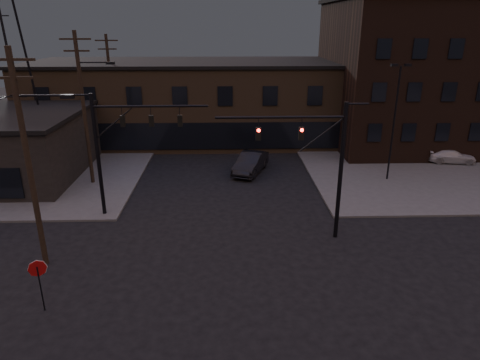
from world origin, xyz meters
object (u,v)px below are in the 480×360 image
object	(u,v)px
traffic_signal_near	(321,157)
parked_car_lot_a	(413,149)
traffic_signal_far	(117,142)
parked_car_lot_b	(451,156)
stop_sign	(38,274)
car_crossing	(251,163)

from	to	relation	value
traffic_signal_near	parked_car_lot_a	xyz separation A→B (m)	(12.09, 15.23, -3.98)
traffic_signal_far	parked_car_lot_b	size ratio (longest dim) A/B	1.93
traffic_signal_far	stop_sign	bearing A→B (deg)	-97.32
stop_sign	car_crossing	bearing A→B (deg)	61.18
car_crossing	stop_sign	bearing A→B (deg)	-98.03
traffic_signal_near	parked_car_lot_b	bearing A→B (deg)	42.44
parked_car_lot_a	stop_sign	bearing A→B (deg)	153.24
traffic_signal_far	parked_car_lot_a	xyz separation A→B (m)	(24.17, 11.73, -4.06)
traffic_signal_near	parked_car_lot_a	world-z (taller)	traffic_signal_near
stop_sign	car_crossing	size ratio (longest dim) A/B	0.48
stop_sign	parked_car_lot_a	size ratio (longest dim) A/B	0.52
parked_car_lot_a	traffic_signal_far	bearing A→B (deg)	138.66
traffic_signal_near	stop_sign	size ratio (longest dim) A/B	3.23
parked_car_lot_b	stop_sign	bearing A→B (deg)	134.26
traffic_signal_near	parked_car_lot_a	distance (m)	19.85
traffic_signal_near	car_crossing	distance (m)	12.98
traffic_signal_near	parked_car_lot_b	xyz separation A→B (m)	(14.90, 13.63, -4.18)
parked_car_lot_a	car_crossing	bearing A→B (deg)	125.08
stop_sign	parked_car_lot_b	bearing A→B (deg)	35.44
parked_car_lot_a	parked_car_lot_b	distance (m)	3.24
traffic_signal_near	stop_sign	xyz separation A→B (m)	(-13.36, -6.49, -3.09)
stop_sign	parked_car_lot_a	distance (m)	33.46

